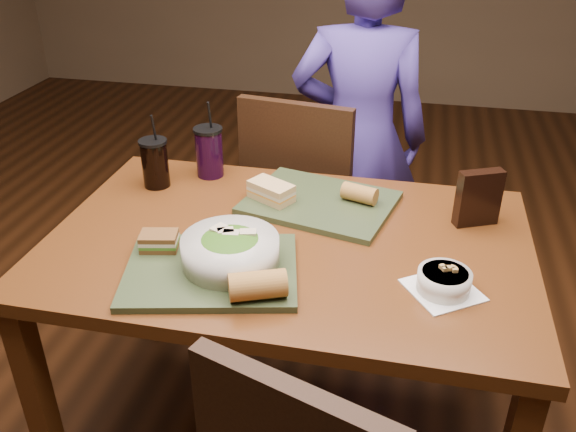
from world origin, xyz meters
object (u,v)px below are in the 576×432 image
object	(u,v)px
sandwich_near	(159,241)
tray_far	(320,203)
tray_near	(211,271)
baguette_far	(360,194)
dining_table	(288,266)
soup_bowl	(444,281)
cup_cola	(155,163)
cup_berry	(209,152)
chip_bag	(478,198)
chair_far	(300,201)
sandwich_far	(271,191)
baguette_near	(258,285)
salad_bowl	(230,249)
diner	(359,139)

from	to	relation	value
sandwich_near	tray_far	bearing A→B (deg)	44.69
tray_near	baguette_far	bearing A→B (deg)	53.42
tray_far	sandwich_near	world-z (taller)	sandwich_near
dining_table	tray_far	xyz separation A→B (m)	(0.05, 0.21, 0.10)
soup_bowl	sandwich_near	world-z (taller)	same
tray_far	baguette_far	bearing A→B (deg)	7.94
cup_cola	cup_berry	xyz separation A→B (m)	(0.14, 0.11, 0.00)
sandwich_near	cup_cola	world-z (taller)	cup_cola
cup_berry	chip_bag	distance (m)	0.85
chair_far	tray_near	xyz separation A→B (m)	(-0.06, -0.84, 0.23)
tray_near	chip_bag	size ratio (longest dim) A/B	2.59
sandwich_far	baguette_near	bearing A→B (deg)	-79.88
sandwich_near	baguette_near	xyz separation A→B (m)	(0.30, -0.15, 0.01)
sandwich_far	chip_bag	distance (m)	0.59
dining_table	soup_bowl	xyz separation A→B (m)	(0.41, -0.16, 0.12)
chip_bag	cup_cola	bearing A→B (deg)	153.33
salad_bowl	cup_cola	xyz separation A→B (m)	(-0.37, 0.40, 0.02)
baguette_far	chip_bag	world-z (taller)	chip_bag
sandwich_near	baguette_near	distance (m)	0.34
tray_near	cup_berry	size ratio (longest dim) A/B	1.66
sandwich_near	baguette_near	world-z (taller)	baguette_near
soup_bowl	sandwich_far	world-z (taller)	sandwich_far
tray_near	baguette_near	bearing A→B (deg)	-32.32
chair_far	sandwich_far	xyz separation A→B (m)	(0.00, -0.45, 0.27)
cup_cola	cup_berry	distance (m)	0.18
cup_berry	baguette_near	bearing A→B (deg)	-62.58
dining_table	chair_far	xyz separation A→B (m)	(-0.09, 0.63, -0.13)
soup_bowl	chip_bag	distance (m)	0.36
cup_berry	salad_bowl	bearing A→B (deg)	-66.11
chair_far	chip_bag	xyz separation A→B (m)	(0.59, -0.44, 0.30)
chair_far	baguette_far	bearing A→B (deg)	-57.72
baguette_far	tray_far	bearing A→B (deg)	-172.06
chair_far	cup_cola	xyz separation A→B (m)	(-0.38, -0.41, 0.30)
sandwich_near	baguette_far	xyz separation A→B (m)	(0.47, 0.37, 0.00)
salad_bowl	sandwich_far	bearing A→B (deg)	87.30
salad_bowl	soup_bowl	size ratio (longest dim) A/B	1.14
chair_far	cup_cola	bearing A→B (deg)	-133.40
dining_table	diner	size ratio (longest dim) A/B	0.90
tray_far	sandwich_near	bearing A→B (deg)	-135.31
baguette_far	cup_cola	distance (m)	0.64
tray_far	salad_bowl	xyz separation A→B (m)	(-0.16, -0.38, 0.05)
baguette_near	diner	bearing A→B (deg)	84.46
tray_far	dining_table	bearing A→B (deg)	-104.09
diner	cup_cola	xyz separation A→B (m)	(-0.58, -0.59, 0.10)
diner	chip_bag	bearing A→B (deg)	118.13
chair_far	tray_near	world-z (taller)	chair_far
dining_table	tray_far	world-z (taller)	tray_far
dining_table	cup_cola	world-z (taller)	cup_cola
diner	baguette_far	xyz separation A→B (m)	(0.06, -0.59, 0.07)
chair_far	soup_bowl	size ratio (longest dim) A/B	4.46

